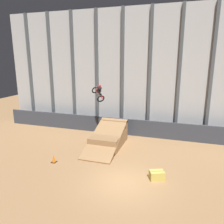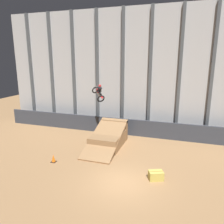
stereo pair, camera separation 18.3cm
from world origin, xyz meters
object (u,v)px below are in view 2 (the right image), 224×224
rider_bike_solo (99,92)px  traffic_cone_near_ramp (53,158)px  hay_bale_trackside (156,175)px  dirt_ramp (109,137)px

rider_bike_solo → traffic_cone_near_ramp: bearing=-146.9°
hay_bale_trackside → dirt_ramp: bearing=135.8°
dirt_ramp → hay_bale_trackside: dirt_ramp is taller
dirt_ramp → traffic_cone_near_ramp: 5.35m
rider_bike_solo → hay_bale_trackside: bearing=-89.0°
dirt_ramp → hay_bale_trackside: bearing=-44.2°
traffic_cone_near_ramp → rider_bike_solo: bearing=77.8°
dirt_ramp → hay_bale_trackside: 6.61m
traffic_cone_near_ramp → hay_bale_trackside: size_ratio=0.55×
traffic_cone_near_ramp → dirt_ramp: bearing=58.1°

